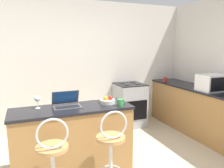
% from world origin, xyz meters
% --- Properties ---
extents(wall_back, '(12.00, 0.06, 2.60)m').
position_xyz_m(wall_back, '(0.00, 2.32, 1.30)').
color(wall_back, silver).
rests_on(wall_back, ground_plane).
extents(breakfast_bar, '(1.56, 0.54, 0.91)m').
position_xyz_m(breakfast_bar, '(-0.40, 0.65, 0.46)').
color(breakfast_bar, '#9E703D').
rests_on(breakfast_bar, ground_plane).
extents(counter_right, '(0.62, 2.82, 0.91)m').
position_xyz_m(counter_right, '(2.15, 0.89, 0.46)').
color(counter_right, '#9E703D').
rests_on(counter_right, ground_plane).
extents(bar_stool_near, '(0.40, 0.40, 1.00)m').
position_xyz_m(bar_stool_near, '(-0.73, 0.10, 0.47)').
color(bar_stool_near, silver).
rests_on(bar_stool_near, ground_plane).
extents(bar_stool_far, '(0.40, 0.40, 1.00)m').
position_xyz_m(bar_stool_far, '(-0.07, 0.10, 0.47)').
color(bar_stool_far, silver).
rests_on(bar_stool_far, ground_plane).
extents(laptop, '(0.36, 0.27, 0.20)m').
position_xyz_m(laptop, '(-0.46, 0.73, 0.96)').
color(laptop, '#47474C').
rests_on(laptop, breakfast_bar).
extents(microwave, '(0.51, 0.35, 0.29)m').
position_xyz_m(microwave, '(2.14, 0.78, 1.06)').
color(microwave, white).
rests_on(microwave, counter_right).
extents(stove_range, '(0.58, 0.60, 0.92)m').
position_xyz_m(stove_range, '(1.10, 1.97, 0.46)').
color(stove_range, '#9EA3A8').
rests_on(stove_range, ground_plane).
extents(mug_red, '(0.09, 0.08, 0.10)m').
position_xyz_m(mug_red, '(1.93, 1.91, 0.96)').
color(mug_red, red).
rests_on(mug_red, counter_right).
extents(wine_glass_tall, '(0.08, 0.08, 0.17)m').
position_xyz_m(wine_glass_tall, '(-0.82, 0.78, 1.03)').
color(wine_glass_tall, silver).
rests_on(wine_glass_tall, breakfast_bar).
extents(fruit_bowl, '(0.21, 0.21, 0.11)m').
position_xyz_m(fruit_bowl, '(0.10, 0.67, 0.95)').
color(fruit_bowl, silver).
rests_on(fruit_bowl, breakfast_bar).
extents(mug_green, '(0.10, 0.08, 0.10)m').
position_xyz_m(mug_green, '(0.21, 0.48, 0.96)').
color(mug_green, '#338447').
rests_on(mug_green, breakfast_bar).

